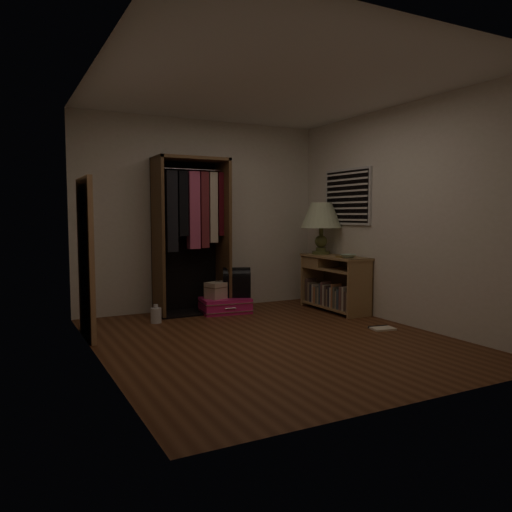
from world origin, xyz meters
The scene contains 13 objects.
ground centered at (0.00, 0.00, 0.00)m, with size 4.00×4.00×0.00m, color #542C18.
room_walls centered at (0.08, 0.04, 1.50)m, with size 3.52×4.02×2.60m.
console_bookshelf centered at (1.54, 1.04, 0.39)m, with size 0.42×1.12×0.75m.
open_wardrobe centered at (-0.24, 1.77, 1.21)m, with size 0.96×0.50×2.05m.
floor_mirror centered at (-1.70, 1.00, 0.85)m, with size 0.06×0.80×1.70m.
pink_suitcase centered at (0.15, 1.55, 0.10)m, with size 0.70×0.54×0.20m.
train_case centered at (0.06, 1.59, 0.31)m, with size 0.37×0.32×0.23m.
black_bag centered at (0.33, 1.58, 0.40)m, with size 0.43×0.36×0.40m.
table_lamp centered at (1.54, 1.34, 1.28)m, with size 0.69×0.69×0.73m.
brass_tray centered at (1.54, 0.80, 0.76)m, with size 0.28×0.28×0.01m.
ceramic_bowl centered at (1.49, 0.66, 0.77)m, with size 0.20×0.20×0.05m, color #9AB9A0.
white_jug centered at (-0.86, 1.35, 0.10)m, with size 0.14×0.14×0.23m.
floor_book centered at (1.35, -0.16, 0.01)m, with size 0.29×0.24×0.02m.
Camera 1 is at (-2.52, -4.49, 1.31)m, focal length 35.00 mm.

